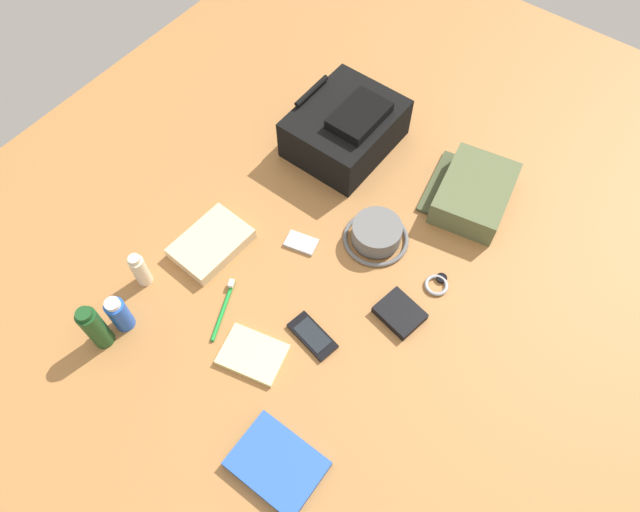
% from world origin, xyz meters
% --- Properties ---
extents(ground_plane, '(2.64, 2.02, 0.02)m').
position_xyz_m(ground_plane, '(0.00, 0.00, -0.01)').
color(ground_plane, '#A56D39').
rests_on(ground_plane, ground).
extents(backpack, '(0.31, 0.26, 0.16)m').
position_xyz_m(backpack, '(0.38, 0.19, 0.07)').
color(backpack, black).
rests_on(backpack, ground_plane).
extents(toiletry_pouch, '(0.28, 0.27, 0.08)m').
position_xyz_m(toiletry_pouch, '(0.42, -0.22, 0.04)').
color(toiletry_pouch, '#56603D').
rests_on(toiletry_pouch, ground_plane).
extents(bucket_hat, '(0.18, 0.18, 0.06)m').
position_xyz_m(bucket_hat, '(0.15, -0.08, 0.03)').
color(bucket_hat, slate).
rests_on(bucket_hat, ground_plane).
extents(shampoo_bottle, '(0.05, 0.05, 0.15)m').
position_xyz_m(shampoo_bottle, '(-0.49, 0.29, 0.07)').
color(shampoo_bottle, '#19471E').
rests_on(shampoo_bottle, ground_plane).
extents(deodorant_spray, '(0.05, 0.05, 0.12)m').
position_xyz_m(deodorant_spray, '(-0.43, 0.28, 0.06)').
color(deodorant_spray, blue).
rests_on(deodorant_spray, ground_plane).
extents(lotion_bottle, '(0.04, 0.04, 0.11)m').
position_xyz_m(lotion_bottle, '(-0.31, 0.33, 0.05)').
color(lotion_bottle, beige).
rests_on(lotion_bottle, ground_plane).
extents(paperback_novel, '(0.15, 0.19, 0.03)m').
position_xyz_m(paperback_novel, '(-0.46, -0.23, 0.01)').
color(paperback_novel, blue).
rests_on(paperback_novel, ground_plane).
extents(cell_phone, '(0.08, 0.14, 0.01)m').
position_xyz_m(cell_phone, '(-0.18, -0.11, 0.01)').
color(cell_phone, black).
rests_on(cell_phone, ground_plane).
extents(media_player, '(0.07, 0.09, 0.01)m').
position_xyz_m(media_player, '(0.02, 0.08, 0.01)').
color(media_player, '#B7B7BC').
rests_on(media_player, ground_plane).
extents(wristwatch, '(0.07, 0.06, 0.01)m').
position_xyz_m(wristwatch, '(0.13, -0.28, 0.01)').
color(wristwatch, '#99999E').
rests_on(wristwatch, ground_plane).
extents(toothbrush, '(0.16, 0.08, 0.02)m').
position_xyz_m(toothbrush, '(-0.25, 0.12, 0.01)').
color(toothbrush, '#198C33').
rests_on(toothbrush, ground_plane).
extents(wallet, '(0.11, 0.12, 0.02)m').
position_xyz_m(wallet, '(0.00, -0.25, 0.01)').
color(wallet, black).
rests_on(wallet, ground_plane).
extents(notepad, '(0.14, 0.17, 0.02)m').
position_xyz_m(notepad, '(-0.30, -0.02, 0.01)').
color(notepad, beige).
rests_on(notepad, ground_plane).
extents(folded_towel, '(0.21, 0.15, 0.04)m').
position_xyz_m(folded_towel, '(-0.13, 0.26, 0.02)').
color(folded_towel, beige).
rests_on(folded_towel, ground_plane).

